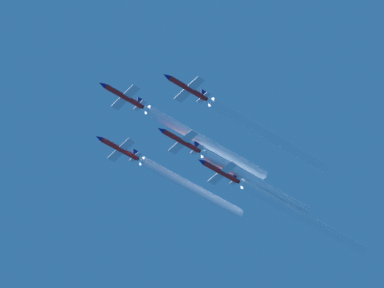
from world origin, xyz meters
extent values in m
cylinder|color=red|center=(-0.35, 8.17, 192.10)|extent=(1.14, 9.85, 1.14)
cone|color=navy|center=(-0.35, 13.92, 192.10)|extent=(1.08, 1.66, 1.08)
ellipsoid|color=#0C263F|center=(-0.35, 10.34, 192.58)|extent=(0.63, 2.28, 0.51)
cube|color=silver|center=(-0.35, 7.67, 192.01)|extent=(8.30, 1.97, 0.12)
cube|color=silver|center=(-0.35, 3.70, 192.10)|extent=(3.53, 1.14, 0.12)
cube|color=navy|center=(-0.35, 3.78, 193.55)|extent=(0.10, 1.35, 1.76)
cylinder|color=black|center=(-0.35, 2.98, 192.10)|extent=(0.86, 0.62, 0.86)
cylinder|color=red|center=(-12.48, -0.03, 189.91)|extent=(1.14, 9.85, 1.14)
cone|color=navy|center=(-12.48, 5.73, 189.91)|extent=(1.08, 1.66, 1.08)
ellipsoid|color=#0C263F|center=(-12.48, 2.14, 190.40)|extent=(0.63, 2.28, 0.51)
cube|color=silver|center=(-12.48, -0.52, 189.83)|extent=(8.30, 1.97, 0.12)
cube|color=silver|center=(-12.48, -4.50, 189.91)|extent=(3.53, 1.14, 0.12)
cube|color=navy|center=(-12.48, -4.42, 191.37)|extent=(0.10, 1.35, 1.76)
cylinder|color=black|center=(-12.48, -5.21, 189.91)|extent=(0.86, 0.62, 0.86)
cylinder|color=red|center=(11.99, 0.23, 190.33)|extent=(1.14, 9.85, 1.14)
cone|color=navy|center=(11.99, 5.99, 190.33)|extent=(1.08, 1.66, 1.08)
ellipsoid|color=#0C263F|center=(11.99, 2.40, 190.82)|extent=(0.63, 2.28, 0.51)
cube|color=silver|center=(11.99, -0.26, 190.25)|extent=(8.30, 1.97, 0.12)
cube|color=silver|center=(11.99, -4.24, 190.33)|extent=(3.53, 1.14, 0.12)
cube|color=navy|center=(11.99, -4.15, 191.79)|extent=(0.10, 1.35, 1.76)
cylinder|color=black|center=(11.99, -4.95, 190.33)|extent=(0.86, 0.62, 0.86)
cylinder|color=red|center=(-0.39, -7.78, 188.17)|extent=(1.14, 9.85, 1.14)
cone|color=navy|center=(-0.39, -2.02, 188.17)|extent=(1.08, 1.66, 1.08)
ellipsoid|color=#0C263F|center=(-0.39, -5.61, 188.65)|extent=(0.63, 2.28, 0.51)
cube|color=silver|center=(-0.39, -8.27, 188.08)|extent=(8.30, 1.97, 0.12)
cube|color=silver|center=(-0.39, -12.25, 188.17)|extent=(3.53, 1.14, 0.12)
cube|color=navy|center=(-0.39, -12.16, 189.62)|extent=(0.10, 1.35, 1.76)
cylinder|color=black|center=(-0.39, -12.96, 188.17)|extent=(0.86, 0.62, 0.86)
cylinder|color=red|center=(0.14, -19.52, 185.99)|extent=(1.14, 9.85, 1.14)
cone|color=navy|center=(0.14, -13.76, 185.99)|extent=(1.08, 1.66, 1.08)
ellipsoid|color=#0C263F|center=(0.14, -17.35, 186.47)|extent=(0.63, 2.28, 0.51)
cube|color=silver|center=(0.14, -20.01, 185.90)|extent=(8.30, 1.97, 0.12)
cube|color=silver|center=(0.14, -23.99, 185.99)|extent=(3.53, 1.14, 0.12)
cube|color=navy|center=(0.14, -23.90, 187.44)|extent=(0.10, 1.35, 1.76)
cylinder|color=black|center=(0.14, -24.70, 185.99)|extent=(0.86, 0.62, 0.86)
cylinder|color=white|center=(-0.35, -11.84, 192.10)|extent=(1.17, 29.57, 1.17)
cylinder|color=white|center=(-0.35, -15.39, 192.10)|extent=(2.22, 34.01, 2.22)
cylinder|color=white|center=(-12.48, -19.93, 189.91)|extent=(1.17, 29.36, 1.17)
cylinder|color=white|center=(-12.48, -23.46, 189.91)|extent=(2.22, 33.76, 2.22)
cylinder|color=white|center=(11.99, -17.72, 190.33)|extent=(1.17, 25.46, 1.17)
cylinder|color=white|center=(11.99, -20.78, 190.33)|extent=(2.22, 29.28, 2.22)
cylinder|color=white|center=(-0.39, -26.48, 188.17)|extent=(1.17, 26.96, 1.17)
cylinder|color=white|center=(-0.39, -29.71, 188.17)|extent=(2.22, 31.00, 2.22)
cylinder|color=white|center=(0.14, -41.21, 185.99)|extent=(1.17, 32.94, 1.17)
cylinder|color=white|center=(0.14, -45.16, 185.99)|extent=(2.22, 37.88, 2.22)
camera|label=1|loc=(-149.67, 107.56, 1.90)|focal=112.23mm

